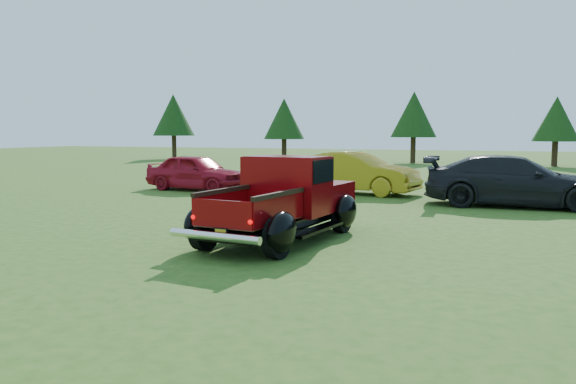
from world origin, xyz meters
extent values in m
plane|color=#2C4F16|center=(0.00, 0.00, 0.00)|extent=(120.00, 120.00, 0.00)
cylinder|color=#332114|center=(-22.00, 30.00, 0.94)|extent=(0.36, 0.36, 1.87)
cone|color=black|center=(-22.00, 30.00, 3.54)|extent=(3.33, 3.33, 3.33)
cylinder|color=#332114|center=(-12.00, 29.00, 0.83)|extent=(0.36, 0.36, 1.66)
cone|color=black|center=(-12.00, 29.00, 3.13)|extent=(2.94, 2.94, 2.94)
cylinder|color=#332114|center=(-3.00, 31.00, 0.90)|extent=(0.36, 0.36, 1.80)
cone|color=black|center=(-3.00, 31.00, 3.40)|extent=(3.20, 3.20, 3.20)
cylinder|color=#332114|center=(6.00, 30.00, 0.79)|extent=(0.36, 0.36, 1.58)
cone|color=black|center=(6.00, 30.00, 2.99)|extent=(2.82, 2.82, 2.82)
cylinder|color=black|center=(-1.98, -0.23, 0.36)|extent=(0.30, 0.74, 0.72)
cylinder|color=black|center=(-0.46, -0.41, 0.36)|extent=(0.30, 0.74, 0.72)
cylinder|color=black|center=(-1.65, 2.64, 0.36)|extent=(0.30, 0.74, 0.72)
cylinder|color=black|center=(-0.12, 2.46, 0.36)|extent=(0.30, 0.74, 0.72)
cube|color=black|center=(-1.05, 1.16, 0.41)|extent=(1.75, 4.36, 0.18)
cube|color=maroon|center=(-0.87, 2.64, 0.78)|extent=(1.68, 1.52, 0.56)
cube|color=silver|center=(-0.79, 3.33, 0.77)|extent=(1.44, 0.22, 0.45)
cube|color=maroon|center=(-1.01, 1.47, 1.08)|extent=(1.72, 1.22, 1.17)
cube|color=black|center=(-1.01, 1.47, 1.40)|extent=(1.74, 1.13, 0.45)
cube|color=maroon|center=(-1.01, 1.47, 1.64)|extent=(1.63, 1.12, 0.07)
cube|color=brown|center=(-1.18, 0.04, 0.56)|extent=(1.42, 1.94, 0.05)
cube|color=maroon|center=(-1.78, 0.11, 0.79)|extent=(0.25, 1.80, 0.47)
cube|color=maroon|center=(-0.57, -0.03, 0.79)|extent=(0.25, 1.80, 0.47)
cube|color=maroon|center=(-1.07, 0.93, 0.79)|extent=(1.22, 0.19, 0.47)
cube|color=maroon|center=(-1.28, -0.86, 0.79)|extent=(1.22, 0.20, 0.47)
cube|color=black|center=(-1.78, 0.11, 1.07)|extent=(0.29, 1.80, 0.08)
cube|color=black|center=(-0.57, -0.03, 1.07)|extent=(0.29, 1.80, 0.08)
ellipsoid|color=black|center=(-2.07, -0.22, 0.47)|extent=(0.52, 1.00, 0.79)
ellipsoid|color=black|center=(-0.37, -0.42, 0.47)|extent=(0.52, 1.00, 0.79)
ellipsoid|color=black|center=(-1.74, 2.65, 0.47)|extent=(0.52, 1.00, 0.79)
ellipsoid|color=black|center=(-0.03, 2.45, 0.47)|extent=(0.52, 1.00, 0.79)
cube|color=black|center=(-1.90, 1.21, 0.30)|extent=(0.51, 1.92, 0.05)
cube|color=black|center=(-0.20, 1.01, 0.30)|extent=(0.51, 1.92, 0.05)
cylinder|color=silver|center=(-1.31, -1.08, 0.45)|extent=(1.77, 0.35, 0.14)
cube|color=black|center=(-1.29, -0.90, 0.50)|extent=(0.27, 0.05, 0.14)
cube|color=gold|center=(-1.29, -0.90, 0.50)|extent=(0.22, 0.03, 0.09)
sphere|color=#CC0505|center=(-1.86, -0.82, 0.70)|extent=(0.08, 0.08, 0.08)
sphere|color=#CC0505|center=(-0.71, -0.95, 0.70)|extent=(0.08, 0.08, 0.08)
imported|color=maroon|center=(-7.57, 9.02, 0.68)|extent=(4.17, 2.14, 1.36)
imported|color=#A27F15|center=(-1.81, 10.12, 0.73)|extent=(4.66, 2.27, 1.47)
imported|color=black|center=(3.40, 8.44, 0.74)|extent=(5.18, 2.23, 1.48)
camera|label=1|loc=(3.14, -9.16, 2.17)|focal=35.00mm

